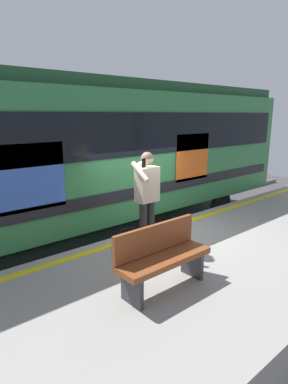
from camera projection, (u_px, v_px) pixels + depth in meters
ground_plane at (147, 264)px, 7.09m from camera, size 24.43×24.43×0.00m
platform at (216, 278)px, 5.62m from camera, size 16.28×3.70×0.86m
safety_line at (157, 231)px, 6.67m from camera, size 15.96×0.16×0.01m
track_rail_near at (117, 245)px, 7.92m from camera, size 21.17×0.08×0.16m
track_rail_far at (88, 229)px, 8.98m from camera, size 21.17×0.08×0.16m
train_carriage at (89, 148)px, 7.71m from camera, size 11.61×3.11×3.82m
passenger at (147, 192)px, 5.61m from camera, size 0.57×0.55×1.75m
handbag at (130, 242)px, 5.63m from camera, size 0.39×0.35×0.39m
bench at (162, 255)px, 4.39m from camera, size 1.44×0.44×0.90m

